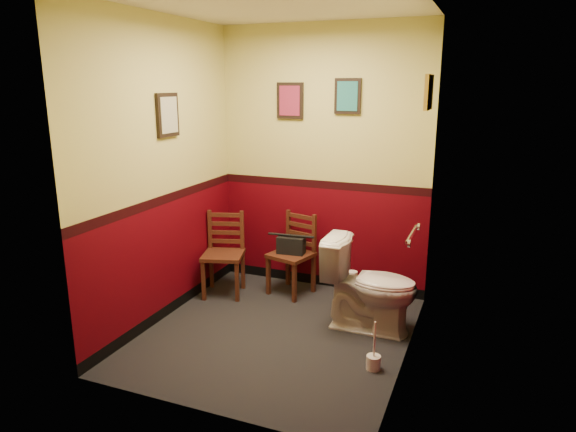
# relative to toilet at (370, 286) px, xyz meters

# --- Properties ---
(floor) EXTENTS (2.20, 2.40, 0.00)m
(floor) POSITION_rel_toilet_xyz_m (-0.72, -0.39, -0.41)
(floor) COLOR black
(floor) RESTS_ON ground
(ceiling) EXTENTS (2.20, 2.40, 0.00)m
(ceiling) POSITION_rel_toilet_xyz_m (-0.72, -0.39, 2.29)
(ceiling) COLOR silver
(ceiling) RESTS_ON ground
(wall_back) EXTENTS (2.20, 0.00, 2.70)m
(wall_back) POSITION_rel_toilet_xyz_m (-0.72, 0.81, 0.94)
(wall_back) COLOR #49020B
(wall_back) RESTS_ON ground
(wall_front) EXTENTS (2.20, 0.00, 2.70)m
(wall_front) POSITION_rel_toilet_xyz_m (-0.72, -1.59, 0.94)
(wall_front) COLOR #49020B
(wall_front) RESTS_ON ground
(wall_left) EXTENTS (0.00, 2.40, 2.70)m
(wall_left) POSITION_rel_toilet_xyz_m (-1.82, -0.39, 0.94)
(wall_left) COLOR #49020B
(wall_left) RESTS_ON ground
(wall_right) EXTENTS (0.00, 2.40, 2.70)m
(wall_right) POSITION_rel_toilet_xyz_m (0.38, -0.39, 0.94)
(wall_right) COLOR #49020B
(wall_right) RESTS_ON ground
(grab_bar) EXTENTS (0.05, 0.56, 0.06)m
(grab_bar) POSITION_rel_toilet_xyz_m (0.35, -0.14, 0.54)
(grab_bar) COLOR silver
(grab_bar) RESTS_ON wall_right
(framed_print_back_a) EXTENTS (0.28, 0.04, 0.36)m
(framed_print_back_a) POSITION_rel_toilet_xyz_m (-1.07, 0.79, 1.54)
(framed_print_back_a) COLOR black
(framed_print_back_a) RESTS_ON wall_back
(framed_print_back_b) EXTENTS (0.26, 0.04, 0.34)m
(framed_print_back_b) POSITION_rel_toilet_xyz_m (-0.47, 0.79, 1.59)
(framed_print_back_b) COLOR black
(framed_print_back_b) RESTS_ON wall_back
(framed_print_left) EXTENTS (0.04, 0.30, 0.38)m
(framed_print_left) POSITION_rel_toilet_xyz_m (-1.80, -0.29, 1.44)
(framed_print_left) COLOR black
(framed_print_left) RESTS_ON wall_left
(framed_print_right) EXTENTS (0.04, 0.34, 0.28)m
(framed_print_right) POSITION_rel_toilet_xyz_m (0.36, 0.21, 1.64)
(framed_print_right) COLOR olive
(framed_print_right) RESTS_ON wall_right
(toilet) EXTENTS (0.83, 0.46, 0.81)m
(toilet) POSITION_rel_toilet_xyz_m (0.00, 0.00, 0.00)
(toilet) COLOR white
(toilet) RESTS_ON floor
(toilet_brush) EXTENTS (0.11, 0.11, 0.39)m
(toilet_brush) POSITION_rel_toilet_xyz_m (0.19, -0.65, -0.34)
(toilet_brush) COLOR silver
(toilet_brush) RESTS_ON floor
(chair_left) EXTENTS (0.49, 0.49, 0.85)m
(chair_left) POSITION_rel_toilet_xyz_m (-1.58, 0.24, 0.02)
(chair_left) COLOR #482215
(chair_left) RESTS_ON floor
(chair_right) EXTENTS (0.48, 0.48, 0.83)m
(chair_right) POSITION_rel_toilet_xyz_m (-0.93, 0.53, 0.01)
(chair_right) COLOR #482215
(chair_right) RESTS_ON floor
(handbag) EXTENTS (0.29, 0.16, 0.20)m
(handbag) POSITION_rel_toilet_xyz_m (-0.94, 0.49, 0.12)
(handbag) COLOR black
(handbag) RESTS_ON chair_right
(tp_stack) EXTENTS (0.21, 0.13, 0.28)m
(tp_stack) POSITION_rel_toilet_xyz_m (-0.32, 0.64, -0.29)
(tp_stack) COLOR silver
(tp_stack) RESTS_ON floor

